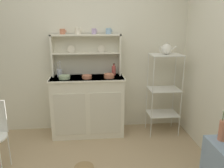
% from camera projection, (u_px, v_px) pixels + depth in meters
% --- Properties ---
extents(wall_back, '(3.84, 0.05, 2.50)m').
position_uv_depth(wall_back, '(84.00, 53.00, 3.52)').
color(wall_back, silver).
rests_on(wall_back, ground).
extents(hutch_cabinet, '(1.10, 0.45, 0.92)m').
position_uv_depth(hutch_cabinet, '(88.00, 105.00, 3.49)').
color(hutch_cabinet, silver).
rests_on(hutch_cabinet, ground).
extents(hutch_shelf_unit, '(1.03, 0.18, 0.62)m').
position_uv_depth(hutch_shelf_unit, '(86.00, 51.00, 3.42)').
color(hutch_shelf_unit, silver).
rests_on(hutch_shelf_unit, hutch_cabinet).
extents(bakers_rack, '(0.46, 0.35, 1.25)m').
position_uv_depth(bakers_rack, '(164.00, 86.00, 3.45)').
color(bakers_rack, silver).
rests_on(bakers_rack, ground).
extents(cup_terracotta_0, '(0.09, 0.08, 0.08)m').
position_uv_depth(cup_terracotta_0, '(63.00, 31.00, 3.27)').
color(cup_terracotta_0, '#C67556').
rests_on(cup_terracotta_0, hutch_shelf_unit).
extents(cup_cream_1, '(0.09, 0.08, 0.09)m').
position_uv_depth(cup_cream_1, '(78.00, 31.00, 3.29)').
color(cup_cream_1, silver).
rests_on(cup_cream_1, hutch_shelf_unit).
extents(cup_lilac_2, '(0.08, 0.07, 0.08)m').
position_uv_depth(cup_lilac_2, '(94.00, 31.00, 3.32)').
color(cup_lilac_2, '#B79ECC').
rests_on(cup_lilac_2, hutch_shelf_unit).
extents(cup_sky_3, '(0.10, 0.08, 0.08)m').
position_uv_depth(cup_sky_3, '(109.00, 31.00, 3.33)').
color(cup_sky_3, '#8EB2D1').
rests_on(cup_sky_3, hutch_shelf_unit).
extents(bowl_mixing_large, '(0.16, 0.16, 0.05)m').
position_uv_depth(bowl_mixing_large, '(64.00, 77.00, 3.26)').
color(bowl_mixing_large, '#9EB78E').
rests_on(bowl_mixing_large, hutch_cabinet).
extents(bowl_floral_medium, '(0.14, 0.14, 0.05)m').
position_uv_depth(bowl_floral_medium, '(87.00, 77.00, 3.29)').
color(bowl_floral_medium, '#C67556').
rests_on(bowl_floral_medium, hutch_cabinet).
extents(bowl_cream_small, '(0.15, 0.15, 0.06)m').
position_uv_depth(bowl_cream_small, '(109.00, 76.00, 3.32)').
color(bowl_cream_small, '#C67556').
rests_on(bowl_cream_small, hutch_cabinet).
extents(jam_bottle, '(0.06, 0.06, 0.18)m').
position_uv_depth(jam_bottle, '(114.00, 70.00, 3.47)').
color(jam_bottle, '#B74C47').
rests_on(jam_bottle, hutch_cabinet).
extents(utensil_jar, '(0.08, 0.08, 0.24)m').
position_uv_depth(utensil_jar, '(60.00, 73.00, 3.39)').
color(utensil_jar, '#B2B7C6').
rests_on(utensil_jar, hutch_cabinet).
extents(porcelain_teapot, '(0.25, 0.15, 0.18)m').
position_uv_depth(porcelain_teapot, '(166.00, 49.00, 3.30)').
color(porcelain_teapot, white).
rests_on(porcelain_teapot, bakers_rack).
extents(flower_vase, '(0.08, 0.08, 0.37)m').
position_uv_depth(flower_vase, '(223.00, 129.00, 2.34)').
color(flower_vase, '#C67556').
rests_on(flower_vase, side_shelf_blue).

